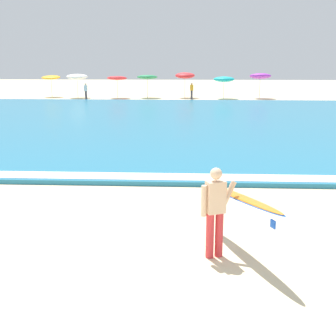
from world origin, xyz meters
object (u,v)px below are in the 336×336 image
Objects in this scene: beach_umbrella_1 at (77,77)px; beach_umbrella_5 at (224,79)px; surfer_with_board at (227,203)px; beach_umbrella_4 at (185,76)px; beach_umbrella_6 at (260,76)px; beach_umbrella_3 at (147,77)px; beach_umbrella_0 at (51,77)px; beachgoer_near_row_left at (86,91)px; beachgoer_near_row_mid at (192,90)px; beach_umbrella_2 at (117,78)px.

beach_umbrella_1 is 14.52m from beach_umbrella_5.
beach_umbrella_1 reaches higher than surfer_with_board.
beach_umbrella_6 is at bearing -3.21° from beach_umbrella_4.
beach_umbrella_4 is at bearing 92.05° from surfer_with_board.
beach_umbrella_3 is at bearing 97.92° from surfer_with_board.
surfer_with_board is at bearing -67.92° from beach_umbrella_0.
beachgoer_near_row_left is 1.00× the size of beachgoer_near_row_mid.
beach_umbrella_5 is at bearing -5.14° from beach_umbrella_3.
beach_umbrella_1 reaches higher than beach_umbrella_5.
beach_umbrella_6 reaches higher than beach_umbrella_3.
beach_umbrella_0 reaches higher than beachgoer_near_row_mid.
beachgoer_near_row_left is at bearing -38.33° from beach_umbrella_0.
beach_umbrella_4 is at bearing 109.11° from beachgoer_near_row_mid.
beach_umbrella_5 is at bearing -14.39° from beach_umbrella_4.
beach_umbrella_1 is at bearing -176.78° from beach_umbrella_4.
beach_umbrella_5 reaches higher than surfer_with_board.
surfer_with_board is 1.15× the size of beach_umbrella_4.
beach_umbrella_5 is (3.79, -0.97, -0.32)m from beach_umbrella_4.
surfer_with_board is 1.29× the size of beach_umbrella_0.
beach_umbrella_4 is 1.17× the size of beach_umbrella_5.
beach_umbrella_1 is at bearing -14.79° from beach_umbrella_0.
beach_umbrella_6 is at bearing 8.93° from beach_umbrella_5.
beach_umbrella_6 is at bearing 1.80° from beach_umbrella_2.
beach_umbrella_2 is at bearing -8.30° from beach_umbrella_0.
beach_umbrella_5 is at bearing -3.71° from beach_umbrella_0.
surfer_with_board is at bearing -72.41° from beachgoer_near_row_left.
beach_umbrella_2 is at bearing -3.55° from beach_umbrella_1.
beachgoer_near_row_mid is (14.27, -2.11, -1.12)m from beach_umbrella_0.
beach_umbrella_2 is 1.40× the size of beachgoer_near_row_mid.
beach_umbrella_5 is (10.47, -0.12, -0.08)m from beach_umbrella_2.
beachgoer_near_row_left is at bearing -172.36° from beachgoer_near_row_mid.
beach_umbrella_0 is 0.89× the size of beach_umbrella_4.
beachgoer_near_row_left is (-13.04, -2.31, -1.02)m from beach_umbrella_5.
beach_umbrella_4 is (3.74, 0.30, 0.15)m from beach_umbrella_3.
beach_umbrella_2 reaches higher than beach_umbrella_5.
beach_umbrella_0 is (-14.91, 36.74, 0.93)m from surfer_with_board.
beach_umbrella_4 reaches higher than surfer_with_board.
beach_umbrella_3 is at bearing 10.78° from beach_umbrella_2.
beach_umbrella_1 reaches higher than beach_umbrella_2.
beach_umbrella_3 reaches higher than beachgoer_near_row_mid.
beach_umbrella_4 is at bearing 4.51° from beach_umbrella_3.
beach_umbrella_5 is 1.36× the size of beachgoer_near_row_left.
beach_umbrella_6 is at bearing 80.50° from surfer_with_board.
beach_umbrella_4 is (6.68, 0.85, 0.24)m from beach_umbrella_2.
beach_umbrella_0 reaches higher than beach_umbrella_5.
beach_umbrella_0 is 14.47m from beachgoer_near_row_mid.
beachgoer_near_row_mid is at bearing -6.74° from beach_umbrella_1.
beach_umbrella_3 is 4.86m from beachgoer_near_row_mid.
beach_umbrella_5 reaches higher than beachgoer_near_row_mid.
beach_umbrella_3 is 1.07× the size of beach_umbrella_5.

